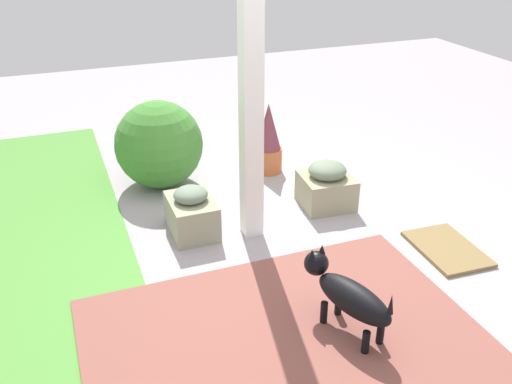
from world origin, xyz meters
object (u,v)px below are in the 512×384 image
(stone_planter_nearest, at_px, (326,186))
(stone_planter_mid, at_px, (192,213))
(round_shrub, at_px, (159,145))
(terracotta_pot_spiky, at_px, (268,140))
(doormat, at_px, (447,249))
(dog, at_px, (348,294))
(porch_pillar, at_px, (251,88))

(stone_planter_nearest, bearing_deg, stone_planter_mid, 91.59)
(round_shrub, bearing_deg, terracotta_pot_spiky, -94.51)
(stone_planter_mid, distance_m, round_shrub, 0.99)
(terracotta_pot_spiky, bearing_deg, stone_planter_nearest, -166.28)
(round_shrub, relative_size, doormat, 1.28)
(stone_planter_mid, xyz_separation_m, doormat, (-0.96, -1.76, -0.16))
(stone_planter_mid, xyz_separation_m, dog, (-1.48, -0.58, 0.10))
(porch_pillar, height_order, round_shrub, porch_pillar)
(porch_pillar, distance_m, dog, 1.62)
(porch_pillar, height_order, stone_planter_nearest, porch_pillar)
(porch_pillar, height_order, dog, porch_pillar)
(round_shrub, xyz_separation_m, terracotta_pot_spiky, (-0.08, -1.06, -0.07))
(porch_pillar, relative_size, stone_planter_mid, 5.05)
(doormat, bearing_deg, round_shrub, 43.12)
(porch_pillar, relative_size, doormat, 3.81)
(stone_planter_nearest, xyz_separation_m, round_shrub, (0.93, 1.26, 0.22))
(stone_planter_nearest, height_order, doormat, stone_planter_nearest)
(stone_planter_mid, relative_size, doormat, 0.75)
(stone_planter_nearest, xyz_separation_m, stone_planter_mid, (-0.03, 1.22, -0.01))
(dog, bearing_deg, stone_planter_mid, 21.38)
(round_shrub, bearing_deg, doormat, -136.88)
(porch_pillar, xyz_separation_m, stone_planter_mid, (0.17, 0.45, -1.03))
(porch_pillar, distance_m, doormat, 1.94)
(round_shrub, bearing_deg, porch_pillar, -156.61)
(stone_planter_mid, bearing_deg, round_shrub, 2.43)
(stone_planter_nearest, relative_size, stone_planter_mid, 0.98)
(doormat, bearing_deg, porch_pillar, 58.87)
(stone_planter_nearest, xyz_separation_m, dog, (-1.52, 0.64, 0.09))
(stone_planter_mid, height_order, terracotta_pot_spiky, terracotta_pot_spiky)
(stone_planter_nearest, relative_size, terracotta_pot_spiky, 0.67)
(terracotta_pot_spiky, bearing_deg, doormat, -157.93)
(round_shrub, distance_m, doormat, 2.67)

